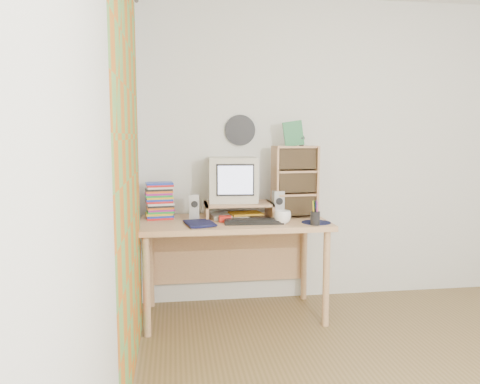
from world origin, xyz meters
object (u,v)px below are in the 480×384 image
object	(u,v)px
dvd_stack	(160,201)
diary	(187,223)
desk	(232,236)
crt_monitor	(233,180)
mug	(283,217)
keyboard	(254,221)
cd_rack	(295,182)

from	to	relation	value
dvd_stack	diary	world-z (taller)	dvd_stack
desk	dvd_stack	world-z (taller)	dvd_stack
desk	crt_monitor	distance (m)	0.44
mug	diary	world-z (taller)	mug
crt_monitor	diary	xyz separation A→B (m)	(-0.37, -0.33, -0.27)
crt_monitor	dvd_stack	bearing A→B (deg)	-175.10
keyboard	diary	distance (m)	0.49
crt_monitor	keyboard	xyz separation A→B (m)	(0.11, -0.30, -0.28)
keyboard	cd_rack	bearing A→B (deg)	36.71
keyboard	cd_rack	world-z (taller)	cd_rack
mug	cd_rack	bearing A→B (deg)	60.09
desk	keyboard	world-z (taller)	keyboard
keyboard	mug	size ratio (longest dim) A/B	3.50
cd_rack	diary	size ratio (longest dim) A/B	2.37
crt_monitor	dvd_stack	size ratio (longest dim) A/B	1.29
crt_monitor	cd_rack	world-z (taller)	cd_rack
desk	keyboard	size ratio (longest dim) A/B	3.30
crt_monitor	mug	xyz separation A→B (m)	(0.32, -0.34, -0.25)
diary	keyboard	bearing A→B (deg)	-7.74
mug	diary	xyz separation A→B (m)	(-0.69, 0.02, -0.02)
keyboard	mug	xyz separation A→B (m)	(0.21, -0.04, 0.03)
dvd_stack	keyboard	bearing A→B (deg)	-31.04
cd_rack	diary	bearing A→B (deg)	-166.94
crt_monitor	desk	bearing A→B (deg)	-96.40
desk	mug	world-z (taller)	mug
diary	dvd_stack	bearing A→B (deg)	111.02
keyboard	dvd_stack	distance (m)	0.75
keyboard	dvd_stack	xyz separation A→B (m)	(-0.68, 0.29, 0.13)
cd_rack	desk	bearing A→B (deg)	178.53
cd_rack	mug	bearing A→B (deg)	-123.74
crt_monitor	mug	bearing A→B (deg)	-43.16
keyboard	diary	size ratio (longest dim) A/B	1.81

